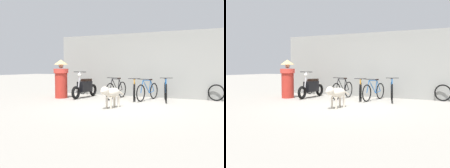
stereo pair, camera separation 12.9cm
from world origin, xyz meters
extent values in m
plane|color=#9E998E|center=(0.00, 0.00, 0.00)|extent=(60.00, 60.00, 0.00)
cube|color=gray|center=(0.00, 3.07, 1.37)|extent=(8.75, 0.20, 2.74)
torus|color=black|center=(-1.04, 1.33, 0.34)|extent=(0.08, 0.67, 0.67)
torus|color=black|center=(-0.98, 2.37, 0.34)|extent=(0.08, 0.67, 0.67)
cylinder|color=black|center=(-1.02, 1.74, 0.55)|extent=(0.06, 0.52, 0.56)
cylinder|color=black|center=(-1.00, 2.03, 0.54)|extent=(0.04, 0.13, 0.51)
cylinder|color=black|center=(-1.01, 1.79, 0.80)|extent=(0.06, 0.60, 0.06)
cylinder|color=black|center=(-0.99, 2.18, 0.31)|extent=(0.05, 0.40, 0.08)
cylinder|color=black|center=(-0.99, 2.23, 0.56)|extent=(0.05, 0.31, 0.47)
cylinder|color=black|center=(-1.04, 1.41, 0.58)|extent=(0.04, 0.18, 0.49)
cube|color=black|center=(-1.00, 2.09, 0.82)|extent=(0.08, 0.18, 0.05)
cylinder|color=black|center=(-1.03, 1.49, 0.86)|extent=(0.46, 0.05, 0.02)
torus|color=black|center=(-0.08, 1.39, 0.33)|extent=(0.27, 0.64, 0.66)
torus|color=black|center=(-0.42, 2.35, 0.33)|extent=(0.27, 0.64, 0.66)
cylinder|color=orange|center=(-0.21, 1.76, 0.54)|extent=(0.20, 0.48, 0.54)
cylinder|color=orange|center=(-0.31, 2.04, 0.52)|extent=(0.07, 0.13, 0.50)
cylinder|color=orange|center=(-0.23, 1.81, 0.79)|extent=(0.22, 0.56, 0.06)
cylinder|color=orange|center=(-0.36, 2.17, 0.30)|extent=(0.16, 0.37, 0.08)
cylinder|color=orange|center=(-0.37, 2.22, 0.55)|extent=(0.13, 0.30, 0.46)
cylinder|color=orange|center=(-0.10, 1.46, 0.57)|extent=(0.09, 0.18, 0.48)
cube|color=black|center=(-0.33, 2.08, 0.80)|extent=(0.13, 0.19, 0.05)
cylinder|color=black|center=(-0.13, 1.53, 0.84)|extent=(0.44, 0.18, 0.02)
torus|color=black|center=(0.18, 1.41, 0.32)|extent=(0.15, 0.64, 0.64)
torus|color=black|center=(0.36, 2.49, 0.32)|extent=(0.15, 0.64, 0.64)
cylinder|color=#1959A5|center=(0.25, 1.83, 0.53)|extent=(0.12, 0.54, 0.53)
cylinder|color=#1959A5|center=(0.30, 2.14, 0.51)|extent=(0.05, 0.14, 0.49)
cylinder|color=#1959A5|center=(0.25, 1.88, 0.77)|extent=(0.13, 0.62, 0.06)
cylinder|color=#1959A5|center=(0.32, 2.29, 0.30)|extent=(0.10, 0.41, 0.08)
cylinder|color=#1959A5|center=(0.33, 2.34, 0.54)|extent=(0.08, 0.32, 0.45)
cylinder|color=#1959A5|center=(0.19, 1.49, 0.55)|extent=(0.06, 0.19, 0.48)
cube|color=black|center=(0.31, 2.19, 0.79)|extent=(0.10, 0.19, 0.05)
cylinder|color=black|center=(0.20, 1.57, 0.83)|extent=(0.46, 0.10, 0.02)
torus|color=black|center=(1.09, 1.52, 0.34)|extent=(0.23, 0.67, 0.69)
torus|color=black|center=(0.80, 2.55, 0.34)|extent=(0.23, 0.67, 0.69)
cylinder|color=#1959A5|center=(0.98, 1.92, 0.57)|extent=(0.17, 0.51, 0.57)
cylinder|color=#1959A5|center=(0.89, 2.21, 0.55)|extent=(0.06, 0.14, 0.52)
cylinder|color=#1959A5|center=(0.96, 1.97, 0.83)|extent=(0.20, 0.60, 0.06)
cylinder|color=#1959A5|center=(0.85, 2.35, 0.32)|extent=(0.14, 0.40, 0.08)
cylinder|color=#1959A5|center=(0.84, 2.41, 0.58)|extent=(0.11, 0.31, 0.48)
cylinder|color=#1959A5|center=(1.07, 1.60, 0.59)|extent=(0.08, 0.19, 0.51)
cube|color=black|center=(0.88, 2.26, 0.84)|extent=(0.12, 0.19, 0.05)
cylinder|color=black|center=(1.05, 1.67, 0.88)|extent=(0.45, 0.15, 0.02)
torus|color=black|center=(-2.39, 1.00, 0.27)|extent=(0.12, 0.53, 0.53)
torus|color=black|center=(-2.38, 2.36, 0.27)|extent=(0.12, 0.53, 0.53)
cube|color=black|center=(-2.39, 1.68, 0.46)|extent=(0.28, 0.80, 0.44)
cube|color=black|center=(-2.38, 1.82, 0.73)|extent=(0.24, 0.51, 0.10)
cylinder|color=silver|center=(-2.39, 1.25, 0.77)|extent=(0.05, 0.15, 0.63)
cylinder|color=silver|center=(-2.39, 1.10, 0.36)|extent=(0.04, 0.23, 0.23)
cylinder|color=black|center=(-2.39, 1.30, 1.08)|extent=(0.58, 0.03, 0.03)
sphere|color=silver|center=(-2.39, 1.27, 0.96)|extent=(0.14, 0.14, 0.14)
ellipsoid|color=beige|center=(-0.15, -0.32, 0.48)|extent=(0.44, 0.67, 0.31)
cylinder|color=beige|center=(-0.11, -0.53, 0.18)|extent=(0.08, 0.08, 0.36)
cylinder|color=beige|center=(-0.27, -0.49, 0.18)|extent=(0.08, 0.08, 0.36)
cylinder|color=beige|center=(-0.02, -0.15, 0.18)|extent=(0.08, 0.08, 0.36)
cylinder|color=beige|center=(-0.18, -0.11, 0.18)|extent=(0.08, 0.08, 0.36)
sphere|color=beige|center=(-0.24, -0.69, 0.56)|extent=(0.32, 0.32, 0.26)
ellipsoid|color=beige|center=(-0.26, -0.80, 0.54)|extent=(0.14, 0.16, 0.10)
cylinder|color=beige|center=(-0.05, 0.09, 0.45)|extent=(0.11, 0.27, 0.17)
cylinder|color=#B72D23|center=(-3.19, 1.13, 0.61)|extent=(0.71, 0.71, 1.21)
cylinder|color=#D63C32|center=(-3.19, 1.13, 1.12)|extent=(0.84, 0.84, 0.18)
sphere|color=tan|center=(-3.19, 1.13, 1.33)|extent=(0.27, 0.27, 0.19)
cone|color=tan|center=(-3.19, 1.13, 1.48)|extent=(0.82, 0.82, 0.20)
torus|color=black|center=(-3.22, 2.82, 0.34)|extent=(0.65, 0.27, 0.68)
torus|color=black|center=(2.67, 2.82, 0.32)|extent=(0.63, 0.16, 0.63)
camera|label=1|loc=(3.34, -7.69, 1.29)|focal=42.00mm
camera|label=2|loc=(3.46, -7.63, 1.29)|focal=42.00mm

